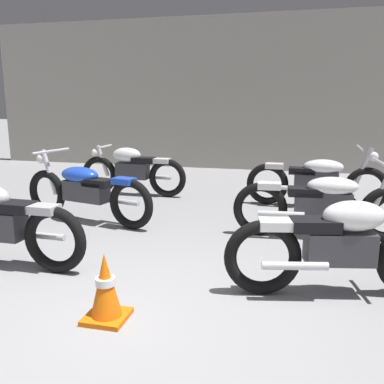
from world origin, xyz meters
name	(u,v)px	position (x,y,z in m)	size (l,w,h in m)	color
ground_plane	(120,324)	(0.00, 0.00, 0.00)	(60.00, 60.00, 0.00)	gray
back_wall	(247,94)	(0.00, 7.65, 1.80)	(13.17, 0.24, 3.60)	#9E998E
motorcycle_left_row_1	(85,190)	(-1.57, 2.48, 0.45)	(2.14, 0.78, 0.97)	black
motorcycle_left_row_2	(132,169)	(-1.59, 4.22, 0.46)	(1.97, 0.48, 0.88)	black
motorcycle_right_row_0	(341,245)	(1.64, 0.92, 0.46)	(1.95, 0.65, 0.88)	black
motorcycle_right_row_1	(324,202)	(1.59, 2.52, 0.45)	(2.17, 0.68, 0.97)	black
motorcycle_right_row_2	(317,179)	(1.56, 4.09, 0.45)	(2.17, 0.68, 0.97)	black
traffic_cone	(106,288)	(-0.13, 0.04, 0.26)	(0.32, 0.32, 0.54)	orange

